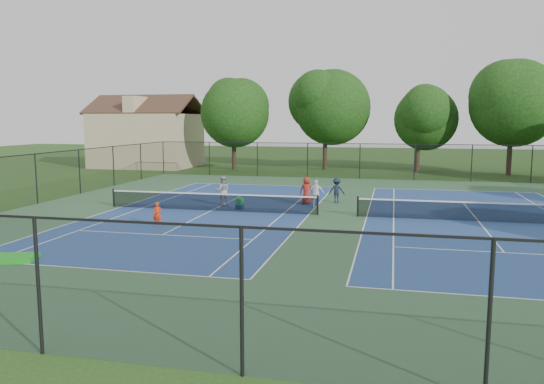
% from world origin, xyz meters
% --- Properties ---
extents(ground, '(140.00, 140.00, 0.00)m').
position_xyz_m(ground, '(0.00, 0.00, 0.00)').
color(ground, '#234716').
rests_on(ground, ground).
extents(court_pad, '(36.00, 36.00, 0.01)m').
position_xyz_m(court_pad, '(0.00, 0.00, 0.00)').
color(court_pad, '#315731').
rests_on(court_pad, ground).
extents(tennis_court_left, '(12.00, 23.83, 1.07)m').
position_xyz_m(tennis_court_left, '(-7.00, 0.00, 0.10)').
color(tennis_court_left, navy).
rests_on(tennis_court_left, ground).
extents(tennis_court_right, '(12.00, 23.83, 1.07)m').
position_xyz_m(tennis_court_right, '(7.00, 0.00, 0.10)').
color(tennis_court_right, navy).
rests_on(tennis_court_right, ground).
extents(perimeter_fence, '(36.08, 36.08, 3.02)m').
position_xyz_m(perimeter_fence, '(0.00, 0.00, 1.60)').
color(perimeter_fence, black).
rests_on(perimeter_fence, ground).
extents(tree_back_a, '(6.80, 6.80, 9.15)m').
position_xyz_m(tree_back_a, '(-13.00, 24.00, 6.04)').
color(tree_back_a, '#2D2116').
rests_on(tree_back_a, ground).
extents(tree_back_b, '(7.60, 7.60, 10.03)m').
position_xyz_m(tree_back_b, '(-4.00, 26.00, 6.60)').
color(tree_back_b, '#2D2116').
rests_on(tree_back_b, ground).
extents(tree_back_c, '(6.00, 6.00, 8.40)m').
position_xyz_m(tree_back_c, '(5.00, 25.00, 5.48)').
color(tree_back_c, '#2D2116').
rests_on(tree_back_c, ground).
extents(tree_back_d, '(7.80, 7.80, 10.37)m').
position_xyz_m(tree_back_d, '(13.00, 24.00, 6.82)').
color(tree_back_d, '#2D2116').
rests_on(tree_back_d, ground).
extents(clapboard_house, '(10.80, 8.10, 7.65)m').
position_xyz_m(clapboard_house, '(-23.00, 25.00, 3.09)').
color(clapboard_house, tan).
rests_on(clapboard_house, ground).
extents(child_player, '(0.48, 0.39, 1.15)m').
position_xyz_m(child_player, '(-8.05, -4.62, 0.58)').
color(child_player, red).
rests_on(child_player, ground).
extents(instructor, '(1.03, 0.92, 1.74)m').
position_xyz_m(instructor, '(-6.96, 1.96, 0.87)').
color(instructor, '#959597').
rests_on(instructor, ground).
extents(bystander_a, '(0.95, 0.43, 1.59)m').
position_xyz_m(bystander_a, '(-1.51, 2.61, 0.79)').
color(bystander_a, white).
rests_on(bystander_a, ground).
extents(bystander_b, '(0.98, 0.57, 1.52)m').
position_xyz_m(bystander_b, '(-0.52, 4.44, 0.76)').
color(bystander_b, '#172133').
rests_on(bystander_b, ground).
extents(bystander_c, '(0.94, 0.78, 1.64)m').
position_xyz_m(bystander_c, '(-2.23, 3.54, 0.82)').
color(bystander_c, maroon).
rests_on(bystander_c, ground).
extents(ball_crate, '(0.43, 0.38, 0.27)m').
position_xyz_m(ball_crate, '(-5.60, 0.78, 0.14)').
color(ball_crate, navy).
rests_on(ball_crate, ground).
extents(ball_hopper, '(0.41, 0.38, 0.38)m').
position_xyz_m(ball_hopper, '(-5.60, 0.78, 0.46)').
color(ball_hopper, green).
rests_on(ball_hopper, ball_crate).
extents(green_tarp, '(1.80, 1.43, 0.19)m').
position_xyz_m(green_tarp, '(-10.40, -11.58, 0.10)').
color(green_tarp, '#19AA18').
rests_on(green_tarp, ground).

